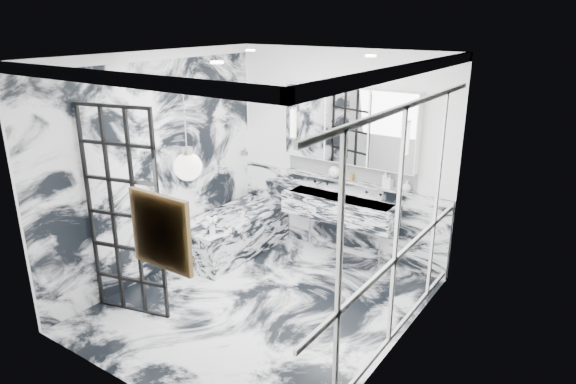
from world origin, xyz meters
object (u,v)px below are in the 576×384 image
Objects in this scene: trough_sink at (340,208)px; mirror_cabinet at (349,126)px; bathtub at (233,233)px; crittall_door at (124,215)px.

mirror_cabinet is (-0.00, 0.17, 1.09)m from trough_sink.
trough_sink is 1.55m from bathtub.
bathtub is (-0.06, 1.83, -0.89)m from crittall_door.
bathtub is at bearing -147.94° from mirror_cabinet.
crittall_door is 3.02m from mirror_cabinet.
crittall_door reaches higher than bathtub.
mirror_cabinet reaches higher than bathtub.
mirror_cabinet is at bearing 32.06° from bathtub.
bathtub is at bearing 77.37° from crittall_door.
trough_sink is at bearing -90.00° from mirror_cabinet.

